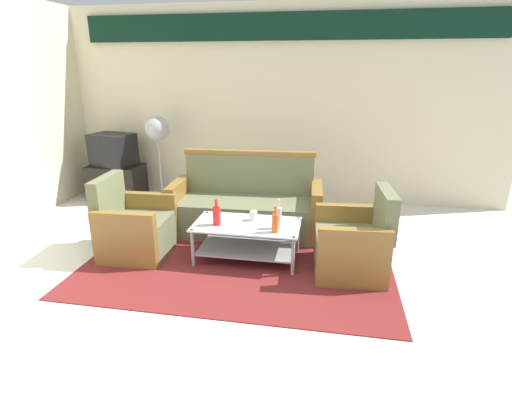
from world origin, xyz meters
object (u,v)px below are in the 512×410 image
Objects in this scene: bottle_orange at (275,222)px; cup at (254,216)px; armchair_left at (135,228)px; coffee_table at (247,236)px; television at (113,150)px; tv_stand at (117,182)px; armchair_right at (353,245)px; bottle_red at (217,215)px; bottle_clear at (278,217)px; couch at (247,208)px; pedestal_fan at (158,134)px.

bottle_orange is 0.39m from cup.
armchair_left is 8.50× the size of cup.
coffee_table is at bearing 89.69° from armchair_left.
television reaches higher than coffee_table.
tv_stand is at bearing -149.10° from armchair_left.
bottle_orange reaches higher than cup.
coffee_table is at bearing -113.25° from cup.
armchair_right is at bearing 7.90° from bottle_orange.
bottle_red is (-0.61, 0.08, 0.00)m from bottle_orange.
armchair_left is 0.96m from bottle_red.
tv_stand is at bearing 146.84° from bottle_clear.
armchair_left reaches higher than cup.
armchair_left is at bearing -172.72° from cup.
couch is 1.67× the size of coffee_table.
coffee_table is 3.53× the size of bottle_clear.
cup is at bearing 29.73° from bottle_red.
couch is at bearing 121.09° from bottle_clear.
bottle_red is 0.63m from bottle_clear.
couch is 2.46m from tv_stand.
television is (-2.26, 0.98, 0.44)m from couch.
television is at bearing 145.11° from bottle_orange.
couch is at bearing -33.63° from pedestal_fan.
pedestal_fan reaches higher than couch.
armchair_right is 3.42m from pedestal_fan.
bottle_red is at bearing 85.29° from armchair_left.
armchair_left is 1.57m from bottle_orange.
armchair_right is at bearing -9.68° from cup.
coffee_table is 0.43m from bottle_orange.
television is (-3.50, 1.80, 0.47)m from armchair_right.
bottle_orange is at bearing -7.87° from bottle_red.
armchair_left reaches higher than bottle_clear.
couch is 0.78m from coffee_table.
bottle_orange is 0.86× the size of bottle_clear.
bottle_clear is 3.12× the size of cup.
tv_stand is at bearing -176.00° from pedestal_fan.
armchair_right is 3.17× the size of bottle_orange.
bottle_orange is 0.34× the size of tv_stand.
couch is 0.88m from bottle_red.
bottle_clear is at bearing 159.24° from television.
bottle_orange is at bearing -44.06° from pedestal_fan.
television is at bearing 58.68° from armchair_right.
couch reaches higher than bottle_clear.
television is (0.00, 0.00, 0.50)m from tv_stand.
bottle_orange is at bearing -34.85° from tv_stand.
armchair_right is 2.73× the size of bottle_clear.
tv_stand is at bearing -26.18° from couch.
armchair_left is at bearing 175.62° from bottle_orange.
television reaches higher than bottle_red.
television is at bearing -26.24° from couch.
armchair_right is 3.97m from television.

